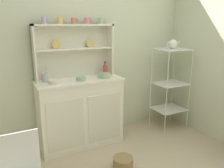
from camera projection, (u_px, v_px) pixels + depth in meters
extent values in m
cube|color=beige|center=(82.00, 51.00, 3.14)|extent=(3.84, 0.05, 2.50)
cube|color=silver|center=(80.00, 112.00, 3.05)|extent=(1.09, 0.42, 0.91)
cube|color=beige|center=(66.00, 125.00, 2.77)|extent=(0.46, 0.01, 0.64)
cube|color=beige|center=(105.00, 118.00, 3.00)|extent=(0.46, 0.01, 0.64)
cube|color=white|center=(79.00, 80.00, 2.94)|extent=(1.12, 0.45, 0.02)
cube|color=silver|center=(73.00, 51.00, 3.02)|extent=(1.05, 0.02, 0.69)
cube|color=silver|center=(34.00, 54.00, 2.73)|extent=(0.02, 0.18, 0.69)
cube|color=silver|center=(110.00, 50.00, 3.18)|extent=(0.02, 0.18, 0.69)
cube|color=silver|center=(75.00, 49.00, 2.95)|extent=(1.01, 0.16, 0.02)
cube|color=silver|center=(74.00, 25.00, 2.87)|extent=(1.05, 0.18, 0.02)
cylinder|color=#DBB760|center=(56.00, 45.00, 2.86)|extent=(0.11, 0.03, 0.11)
cylinder|color=#DBB760|center=(90.00, 43.00, 3.06)|extent=(0.11, 0.03, 0.11)
cylinder|color=silver|center=(167.00, 95.00, 3.26)|extent=(0.01, 0.01, 1.25)
cylinder|color=silver|center=(190.00, 91.00, 3.46)|extent=(0.01, 0.01, 1.25)
cylinder|color=silver|center=(151.00, 88.00, 3.58)|extent=(0.01, 0.01, 1.25)
cylinder|color=silver|center=(173.00, 85.00, 3.78)|extent=(0.01, 0.01, 1.25)
cube|color=silver|center=(173.00, 49.00, 3.36)|extent=(0.47, 0.40, 0.01)
cube|color=silver|center=(170.00, 83.00, 3.49)|extent=(0.47, 0.40, 0.01)
cube|color=silver|center=(169.00, 109.00, 3.60)|extent=(0.47, 0.40, 0.01)
cube|color=white|center=(18.00, 158.00, 1.67)|extent=(0.31, 0.02, 0.40)
cylinder|color=#93754C|center=(123.00, 163.00, 2.58)|extent=(0.23, 0.23, 0.14)
cylinder|color=#B79ECC|center=(44.00, 20.00, 2.69)|extent=(0.06, 0.06, 0.08)
torus|color=#B79ECC|center=(48.00, 20.00, 2.71)|extent=(0.01, 0.05, 0.05)
cylinder|color=#DBB760|center=(60.00, 21.00, 2.78)|extent=(0.07, 0.07, 0.08)
torus|color=#DBB760|center=(63.00, 20.00, 2.80)|extent=(0.01, 0.05, 0.05)
cylinder|color=#C67556|center=(73.00, 21.00, 2.86)|extent=(0.06, 0.06, 0.08)
torus|color=#C67556|center=(77.00, 20.00, 2.87)|extent=(0.01, 0.04, 0.04)
cylinder|color=#D17A84|center=(87.00, 21.00, 2.94)|extent=(0.08, 0.08, 0.08)
torus|color=#D17A84|center=(91.00, 21.00, 2.96)|extent=(0.01, 0.05, 0.05)
cylinder|color=#9EB78E|center=(101.00, 21.00, 3.02)|extent=(0.08, 0.08, 0.08)
torus|color=#9EB78E|center=(104.00, 20.00, 3.04)|extent=(0.01, 0.05, 0.05)
cylinder|color=silver|center=(55.00, 82.00, 2.72)|extent=(0.16, 0.16, 0.05)
cylinder|color=#9EB78E|center=(81.00, 79.00, 2.87)|extent=(0.12, 0.12, 0.05)
cylinder|color=#9EB78E|center=(104.00, 76.00, 3.01)|extent=(0.16, 0.16, 0.06)
cylinder|color=#B74C47|center=(105.00, 70.00, 3.18)|extent=(0.06, 0.06, 0.14)
cylinder|color=#B74C47|center=(105.00, 64.00, 3.16)|extent=(0.03, 0.03, 0.04)
cylinder|color=#4C382D|center=(105.00, 62.00, 3.15)|extent=(0.03, 0.03, 0.01)
cylinder|color=#B2B7C6|center=(45.00, 77.00, 2.81)|extent=(0.08, 0.08, 0.11)
cylinder|color=silver|center=(45.00, 71.00, 2.81)|extent=(0.03, 0.02, 0.18)
ellipsoid|color=silver|center=(45.00, 63.00, 2.79)|extent=(0.02, 0.01, 0.01)
cylinder|color=silver|center=(46.00, 71.00, 2.79)|extent=(0.02, 0.03, 0.19)
ellipsoid|color=silver|center=(46.00, 63.00, 2.76)|extent=(0.02, 0.01, 0.01)
sphere|color=white|center=(173.00, 44.00, 3.34)|extent=(0.13, 0.13, 0.13)
sphere|color=silver|center=(173.00, 39.00, 3.32)|extent=(0.02, 0.02, 0.02)
cylinder|color=white|center=(178.00, 43.00, 3.38)|extent=(0.09, 0.02, 0.07)
torus|color=white|center=(169.00, 44.00, 3.31)|extent=(0.01, 0.09, 0.09)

